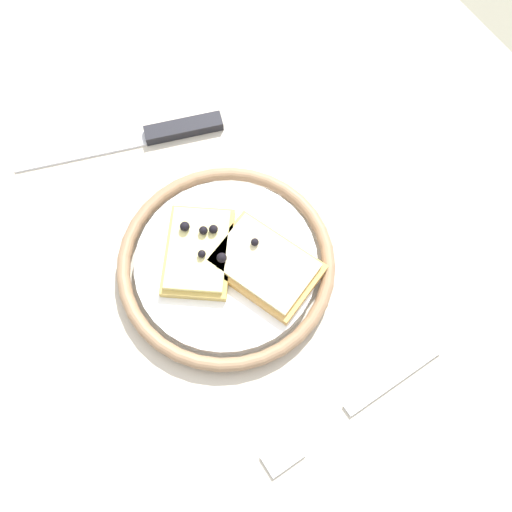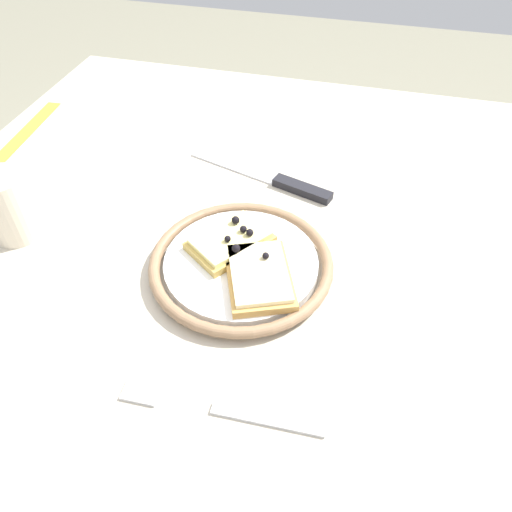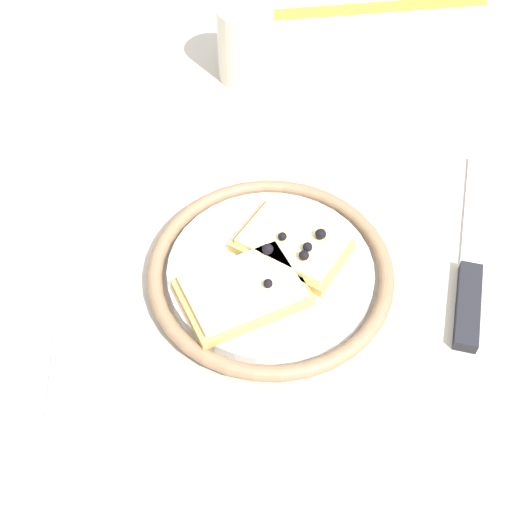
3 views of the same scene
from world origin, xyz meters
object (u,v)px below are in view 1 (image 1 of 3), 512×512
pizza_slice_far (264,265)px  knife (156,135)px  dining_table (222,310)px  fork (353,407)px  pizza_slice_near (201,249)px  plate (226,263)px

pizza_slice_far → knife: (0.21, 0.02, -0.02)m
dining_table → fork: bearing=-163.8°
pizza_slice_near → fork: (-0.21, -0.05, -0.02)m
dining_table → fork: size_ratio=5.44×
knife → pizza_slice_near: bearing=169.8°
dining_table → plate: size_ratio=4.89×
plate → fork: bearing=-170.9°
knife → plate: bearing=176.1°
dining_table → knife: 0.22m
dining_table → knife: knife is taller
plate → pizza_slice_near: 0.03m
plate → pizza_slice_far: pizza_slice_far is taller
knife → fork: (-0.37, -0.02, -0.00)m
dining_table → plate: plate is taller
pizza_slice_far → fork: pizza_slice_far is taller
knife → fork: knife is taller
dining_table → plate: (0.02, -0.02, 0.09)m
dining_table → plate: bearing=-50.9°
plate → fork: 0.19m
plate → fork: plate is taller
plate → fork: (-0.19, -0.03, -0.01)m
fork → dining_table: bearing=16.2°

